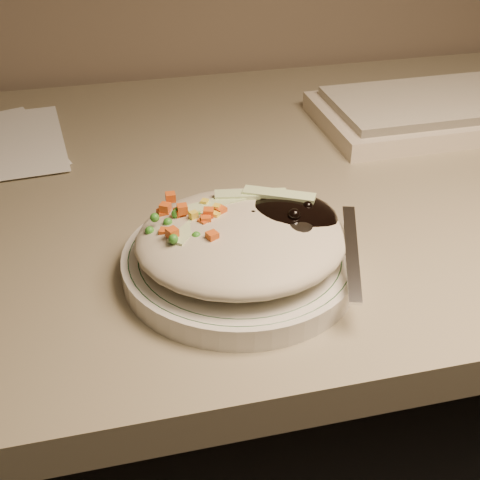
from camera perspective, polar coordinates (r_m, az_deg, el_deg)
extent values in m
cube|color=gray|center=(0.81, 2.46, 4.57)|extent=(1.40, 0.70, 0.04)
cylinder|color=silver|center=(0.62, 0.00, -2.01)|extent=(0.22, 0.22, 0.02)
torus|color=#144723|center=(0.61, 0.00, -1.25)|extent=(0.21, 0.21, 0.00)
torus|color=#144723|center=(0.61, 0.00, -1.25)|extent=(0.19, 0.19, 0.00)
ellipsoid|color=#AFA78E|center=(0.60, 0.11, 0.08)|extent=(0.19, 0.18, 0.04)
ellipsoid|color=black|center=(0.62, 3.83, 1.73)|extent=(0.10, 0.09, 0.03)
ellipsoid|color=orange|center=(0.61, -4.46, 0.69)|extent=(0.08, 0.08, 0.02)
sphere|color=black|center=(0.61, 1.12, 2.04)|extent=(0.01, 0.01, 0.01)
sphere|color=black|center=(0.62, 3.57, 2.64)|extent=(0.01, 0.01, 0.01)
sphere|color=black|center=(0.62, 5.80, 2.88)|extent=(0.01, 0.01, 0.01)
sphere|color=black|center=(0.63, 4.81, 2.95)|extent=(0.01, 0.01, 0.01)
sphere|color=black|center=(0.60, 4.65, 2.13)|extent=(0.01, 0.01, 0.01)
sphere|color=black|center=(0.61, 3.53, 2.28)|extent=(0.01, 0.01, 0.01)
sphere|color=black|center=(0.63, 4.23, 2.89)|extent=(0.01, 0.01, 0.01)
cube|color=#D75317|center=(0.60, -4.95, 2.66)|extent=(0.01, 0.01, 0.01)
cube|color=#D75317|center=(0.59, -3.08, 0.90)|extent=(0.01, 0.01, 0.01)
cube|color=#D75317|center=(0.62, -6.40, 2.75)|extent=(0.01, 0.01, 0.01)
cube|color=#D75317|center=(0.60, -2.70, 2.34)|extent=(0.01, 0.01, 0.01)
cube|color=#D75317|center=(0.59, -2.93, 1.73)|extent=(0.01, 0.01, 0.01)
cube|color=#D75317|center=(0.62, -6.60, 2.29)|extent=(0.01, 0.01, 0.01)
cube|color=#D75317|center=(0.61, -5.18, 2.34)|extent=(0.01, 0.01, 0.01)
cube|color=#D75317|center=(0.59, -3.08, 1.44)|extent=(0.01, 0.01, 0.01)
cube|color=#D75317|center=(0.60, -1.67, 2.47)|extent=(0.01, 0.01, 0.01)
cube|color=#D75317|center=(0.62, -5.95, 3.66)|extent=(0.01, 0.01, 0.01)
cube|color=#D75317|center=(0.57, -5.81, 0.62)|extent=(0.01, 0.01, 0.01)
cube|color=#D75317|center=(0.57, -2.38, 0.30)|extent=(0.01, 0.01, 0.01)
cube|color=#D75317|center=(0.59, -6.43, 0.59)|extent=(0.01, 0.01, 0.01)
cube|color=#D75317|center=(0.62, -6.47, 2.11)|extent=(0.01, 0.01, 0.01)
sphere|color=#388C28|center=(0.60, -3.13, 1.79)|extent=(0.01, 0.01, 0.01)
sphere|color=#388C28|center=(0.57, -5.70, 0.09)|extent=(0.01, 0.01, 0.01)
sphere|color=#388C28|center=(0.60, -6.18, 1.51)|extent=(0.01, 0.01, 0.01)
sphere|color=#388C28|center=(0.60, -7.29, 1.91)|extent=(0.01, 0.01, 0.01)
sphere|color=#388C28|center=(0.61, -3.49, 1.97)|extent=(0.01, 0.01, 0.01)
sphere|color=#388C28|center=(0.58, -2.27, 0.16)|extent=(0.01, 0.01, 0.01)
sphere|color=#388C28|center=(0.60, -4.46, 1.13)|extent=(0.01, 0.01, 0.01)
sphere|color=#388C28|center=(0.58, -4.81, 0.02)|extent=(0.01, 0.01, 0.01)
sphere|color=#388C28|center=(0.60, -7.72, 0.78)|extent=(0.01, 0.01, 0.01)
sphere|color=#388C28|center=(0.61, -5.31, 2.45)|extent=(0.01, 0.01, 0.01)
sphere|color=#388C28|center=(0.61, -5.50, 2.26)|extent=(0.01, 0.01, 0.01)
sphere|color=#388C28|center=(0.59, -5.89, 0.64)|extent=(0.01, 0.01, 0.01)
sphere|color=#388C28|center=(0.58, -3.74, 0.33)|extent=(0.01, 0.01, 0.01)
sphere|color=#388C28|center=(0.62, -1.65, 2.90)|extent=(0.01, 0.01, 0.01)
cube|color=yellow|center=(0.61, -3.61, 1.96)|extent=(0.01, 0.01, 0.01)
cube|color=yellow|center=(0.60, -2.09, 2.05)|extent=(0.01, 0.01, 0.01)
cube|color=yellow|center=(0.61, -4.67, 1.94)|extent=(0.01, 0.01, 0.01)
cube|color=yellow|center=(0.60, -3.99, 2.12)|extent=(0.01, 0.01, 0.01)
cube|color=yellow|center=(0.60, -4.42, 1.03)|extent=(0.01, 0.01, 0.01)
cube|color=yellow|center=(0.61, -2.01, 2.72)|extent=(0.01, 0.01, 0.01)
cube|color=yellow|center=(0.62, -3.04, 3.15)|extent=(0.01, 0.01, 0.01)
cube|color=yellow|center=(0.60, -3.51, 1.08)|extent=(0.01, 0.01, 0.01)
cube|color=#B2D18C|center=(0.62, -1.66, 3.22)|extent=(0.07, 0.03, 0.00)
cube|color=#B2D18C|center=(0.63, 0.91, 3.92)|extent=(0.07, 0.03, 0.00)
cube|color=#B2D18C|center=(0.59, -3.87, 1.29)|extent=(0.06, 0.06, 0.00)
cube|color=#B2D18C|center=(0.63, 3.36, 3.90)|extent=(0.07, 0.04, 0.00)
ellipsoid|color=silver|center=(0.60, 4.74, 1.34)|extent=(0.05, 0.06, 0.01)
cube|color=silver|center=(0.59, 9.52, -1.06)|extent=(0.04, 0.11, 0.03)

